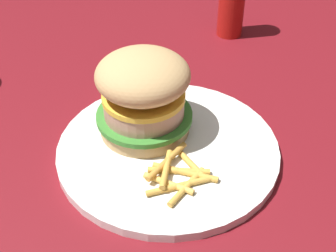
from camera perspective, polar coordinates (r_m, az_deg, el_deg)
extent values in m
plane|color=maroon|center=(0.58, 1.58, -1.96)|extent=(1.60, 1.60, 0.00)
cylinder|color=white|center=(0.56, 0.00, -2.88)|extent=(0.27, 0.27, 0.01)
cylinder|color=tan|center=(0.57, -2.94, 0.36)|extent=(0.11, 0.11, 0.02)
cylinder|color=#387F2D|center=(0.56, -2.98, 1.35)|extent=(0.12, 0.12, 0.01)
cylinder|color=tan|center=(0.55, -3.03, 2.56)|extent=(0.10, 0.10, 0.02)
cylinder|color=yellow|center=(0.55, -3.08, 3.81)|extent=(0.10, 0.10, 0.01)
ellipsoid|color=tan|center=(0.53, -3.19, 6.39)|extent=(0.11, 0.11, 0.05)
cylinder|color=gold|center=(0.52, 2.90, -4.76)|extent=(0.04, 0.03, 0.01)
cylinder|color=gold|center=(0.50, 1.79, -7.63)|extent=(0.06, 0.05, 0.01)
cylinder|color=gold|center=(0.50, 1.34, -7.54)|extent=(0.03, 0.07, 0.01)
cylinder|color=gold|center=(0.51, 2.19, -5.83)|extent=(0.03, 0.07, 0.01)
cylinder|color=gold|center=(0.51, 1.37, -5.65)|extent=(0.01, 0.07, 0.01)
cylinder|color=gold|center=(0.51, -0.23, -5.44)|extent=(0.06, 0.02, 0.01)
cylinder|color=gold|center=(0.52, -0.17, -4.44)|extent=(0.06, 0.05, 0.01)
cylinder|color=#E5B251|center=(0.50, 0.07, -7.22)|extent=(0.04, 0.06, 0.01)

